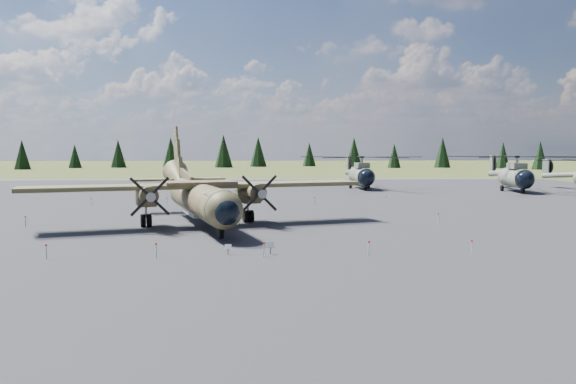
{
  "coord_description": "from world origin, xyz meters",
  "views": [
    {
      "loc": [
        1.55,
        -44.81,
        6.08
      ],
      "look_at": [
        4.28,
        2.0,
        2.48
      ],
      "focal_mm": 35.0,
      "sensor_mm": 36.0,
      "label": 1
    }
  ],
  "objects": [
    {
      "name": "transport_plane",
      "position": [
        -3.18,
        0.96,
        2.53
      ],
      "size": [
        26.46,
        23.63,
        8.82
      ],
      "rotation": [
        0.0,
        0.0,
        0.28
      ],
      "color": "#373E21",
      "rests_on": "ground"
    },
    {
      "name": "treeline",
      "position": [
        -1.83,
        -1.04,
        4.79
      ],
      "size": [
        304.9,
        309.97,
        10.93
      ],
      "color": "black",
      "rests_on": "ground"
    },
    {
      "name": "barrier_fence",
      "position": [
        -0.46,
        -0.08,
        0.51
      ],
      "size": [
        33.12,
        29.62,
        0.85
      ],
      "color": "silver",
      "rests_on": "ground"
    },
    {
      "name": "ground",
      "position": [
        0.0,
        0.0,
        0.0
      ],
      "size": [
        500.0,
        500.0,
        0.0
      ],
      "primitive_type": "plane",
      "color": "#475124",
      "rests_on": "ground"
    },
    {
      "name": "info_placard_right",
      "position": [
        2.4,
        -12.77,
        0.48
      ],
      "size": [
        0.48,
        0.25,
        0.72
      ],
      "rotation": [
        0.0,
        0.0,
        0.13
      ],
      "color": "gray",
      "rests_on": "ground"
    },
    {
      "name": "apron",
      "position": [
        0.0,
        10.0,
        0.0
      ],
      "size": [
        120.0,
        120.0,
        0.04
      ],
      "primitive_type": "cube",
      "color": "#5B5B60",
      "rests_on": "ground"
    },
    {
      "name": "info_placard_left",
      "position": [
        -0.04,
        -12.73,
        0.41
      ],
      "size": [
        0.41,
        0.22,
        0.61
      ],
      "rotation": [
        0.0,
        0.0,
        -0.14
      ],
      "color": "gray",
      "rests_on": "ground"
    },
    {
      "name": "helicopter_mid",
      "position": [
        38.42,
        32.69,
        3.64
      ],
      "size": [
        22.69,
        24.94,
        5.14
      ],
      "rotation": [
        0.0,
        0.0,
        -0.13
      ],
      "color": "slate",
      "rests_on": "ground"
    },
    {
      "name": "helicopter_near",
      "position": [
        17.64,
        39.71,
        3.55
      ],
      "size": [
        19.93,
        23.37,
        5.0
      ],
      "rotation": [
        0.0,
        0.0,
        0.01
      ],
      "color": "slate",
      "rests_on": "ground"
    }
  ]
}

